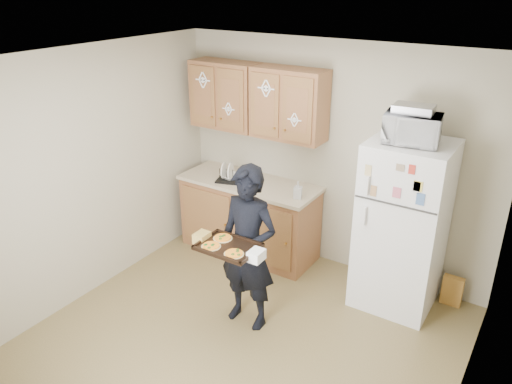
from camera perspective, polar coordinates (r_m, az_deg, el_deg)
floor at (r=4.72m, az=-2.05°, el=-17.09°), size 3.60×3.60×0.00m
ceiling at (r=3.62m, az=-2.64°, el=14.42°), size 3.60×3.60×0.00m
wall_back at (r=5.47m, az=8.53°, el=3.84°), size 3.60×0.04×2.50m
wall_front at (r=2.98m, az=-23.38°, el=-16.60°), size 3.60×0.04×2.50m
wall_left at (r=5.18m, az=-18.91°, el=1.63°), size 0.04×3.60×2.50m
wall_right at (r=3.46m, az=23.48°, el=-10.53°), size 0.04×3.60×2.50m
refrigerator at (r=5.01m, az=16.37°, el=-3.79°), size 0.75×0.70×1.70m
base_cabinet at (r=5.91m, az=-0.77°, el=-3.00°), size 1.60×0.60×0.86m
countertop at (r=5.72m, az=-0.79°, el=1.03°), size 1.64×0.64×0.04m
upper_cab_left at (r=5.76m, az=-3.48°, el=11.02°), size 0.80×0.33×0.75m
upper_cab_right at (r=5.33m, az=3.80°, el=9.98°), size 0.80×0.33×0.75m
cereal_box at (r=5.47m, az=21.50°, el=-10.46°), size 0.20×0.07×0.32m
person at (r=4.56m, az=-0.92°, el=-6.48°), size 0.58×0.38×1.59m
baking_tray at (r=4.26m, az=-3.19°, el=-6.33°), size 0.51×0.37×0.04m
pizza_front_left at (r=4.26m, az=-5.15°, el=-6.16°), size 0.17×0.17×0.02m
pizza_front_right at (r=4.14m, az=-2.53°, el=-7.04°), size 0.17×0.17×0.02m
pizza_back_left at (r=4.37m, az=-3.83°, el=-5.24°), size 0.17×0.17×0.02m
microwave at (r=4.62m, az=17.40°, el=6.91°), size 0.53×0.40×0.27m
foil_pan at (r=4.61m, az=17.59°, el=9.05°), size 0.36×0.26×0.07m
dish_rack at (r=5.71m, az=-2.66°, el=1.97°), size 0.42×0.36×0.14m
bowl at (r=5.75m, az=-2.99°, el=1.80°), size 0.27×0.27×0.05m
soap_bottle at (r=5.27m, az=4.81°, el=0.24°), size 0.11×0.11×0.19m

